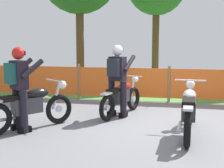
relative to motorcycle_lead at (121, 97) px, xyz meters
The scene contains 8 objects.
ground 1.35m from the motorcycle_lead, 32.18° to the right, with size 24.00×24.00×0.02m, color slate.
grass_verge 4.66m from the motorcycle_lead, 76.57° to the left, with size 24.00×5.44×0.01m, color #4C8C3D.
barrier_fence 2.09m from the motorcycle_lead, 58.92° to the left, with size 10.73×0.08×1.05m.
motorcycle_lead is the anchor object (origin of this frame).
motorcycle_trailing 2.27m from the motorcycle_lead, 135.63° to the right, with size 1.33×1.69×0.97m.
motorcycle_third 2.11m from the motorcycle_lead, 43.01° to the right, with size 0.63×2.14×1.01m.
rider_lead 0.55m from the motorcycle_lead, 108.66° to the right, with size 0.67×0.77×1.69m.
rider_trailing 2.55m from the motorcycle_lead, 134.86° to the right, with size 0.73×0.78×1.69m.
Camera 1 is at (0.24, -7.26, 1.92)m, focal length 54.66 mm.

